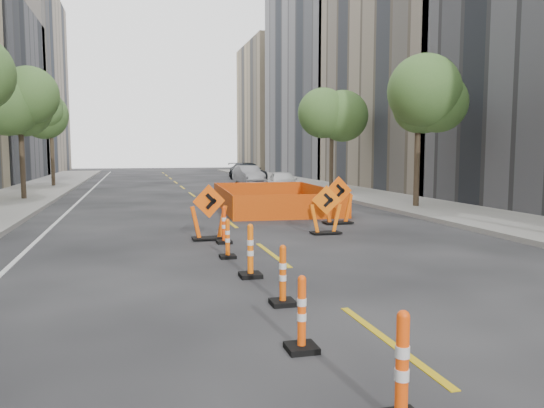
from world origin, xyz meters
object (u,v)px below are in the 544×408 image
object	(u,v)px
chevron_sign_center	(326,210)
parked_car_near	(283,182)
parked_car_far	(247,172)
channelizer_2	(302,313)
parked_car_mid	(248,175)
channelizer_5	(228,238)
chevron_sign_right	(338,200)
chevron_sign_left	(209,212)
channelizer_4	(250,251)
channelizer_3	(283,275)
channelizer_6	(224,225)
channelizer_1	(402,369)

from	to	relation	value
chevron_sign_center	parked_car_near	bearing A→B (deg)	88.02
parked_car_near	parked_car_far	xyz separation A→B (m)	(0.93, 14.12, 0.07)
channelizer_2	parked_car_mid	xyz separation A→B (m)	(6.23, 32.20, 0.21)
channelizer_5	parked_car_far	xyz separation A→B (m)	(7.17, 31.53, 0.27)
chevron_sign_center	chevron_sign_right	bearing A→B (deg)	68.24
chevron_sign_left	chevron_sign_right	xyz separation A→B (m)	(4.67, 2.11, 0.03)
channelizer_4	parked_car_far	bearing A→B (deg)	78.10
parked_car_far	channelizer_3	bearing A→B (deg)	-109.46
channelizer_2	chevron_sign_center	world-z (taller)	chevron_sign_center
channelizer_5	channelizer_6	distance (m)	1.98
channelizer_4	parked_car_mid	distance (m)	28.91
channelizer_1	parked_car_mid	world-z (taller)	parked_car_mid
chevron_sign_center	channelizer_4	bearing A→B (deg)	-116.30
parked_car_mid	chevron_sign_right	bearing A→B (deg)	-97.61
parked_car_near	chevron_sign_left	bearing A→B (deg)	-104.70
channelizer_3	parked_car_mid	distance (m)	30.81
chevron_sign_left	parked_car_near	xyz separation A→B (m)	(6.31, 14.78, -0.11)
channelizer_1	parked_car_far	size ratio (longest dim) A/B	0.21
chevron_sign_right	parked_car_mid	size ratio (longest dim) A/B	0.39
channelizer_6	channelizer_1	bearing A→B (deg)	-90.20
channelizer_2	chevron_sign_right	size ratio (longest dim) A/B	0.59
channelizer_2	channelizer_5	xyz separation A→B (m)	(0.10, 5.88, -0.02)
chevron_sign_left	chevron_sign_center	bearing A→B (deg)	-8.75
channelizer_3	parked_car_near	bearing A→B (deg)	74.23
channelizer_5	parked_car_mid	world-z (taller)	parked_car_mid
chevron_sign_right	parked_car_far	bearing A→B (deg)	80.68
channelizer_4	channelizer_6	world-z (taller)	channelizer_4
channelizer_1	parked_car_far	bearing A→B (deg)	79.98
channelizer_2	chevron_sign_left	world-z (taller)	chevron_sign_left
parked_car_near	parked_car_mid	bearing A→B (deg)	99.11
parked_car_near	parked_car_mid	size ratio (longest dim) A/B	0.93
channelizer_6	parked_car_near	size ratio (longest dim) A/B	0.26
channelizer_3	chevron_sign_center	distance (m)	7.43
channelizer_5	parked_car_near	distance (m)	18.50
parked_car_near	channelizer_6	bearing A→B (deg)	-102.80
channelizer_6	parked_car_far	world-z (taller)	parked_car_far
channelizer_2	parked_car_mid	size ratio (longest dim) A/B	0.23
channelizer_5	parked_car_near	bearing A→B (deg)	70.28
channelizer_4	parked_car_near	size ratio (longest dim) A/B	0.27
channelizer_3	channelizer_6	bearing A→B (deg)	89.71
channelizer_3	parked_car_far	size ratio (longest dim) A/B	0.19
parked_car_mid	channelizer_2	bearing A→B (deg)	-104.51
chevron_sign_right	parked_car_far	world-z (taller)	chevron_sign_right
channelizer_2	chevron_sign_right	xyz separation A→B (m)	(4.70, 10.63, 0.33)
chevron_sign_left	channelizer_5	bearing A→B (deg)	-99.59
channelizer_1	channelizer_3	distance (m)	3.92
channelizer_3	parked_car_far	world-z (taller)	parked_car_far
chevron_sign_right	parked_car_near	world-z (taller)	chevron_sign_right
parked_car_near	parked_car_far	size ratio (longest dim) A/B	0.77
parked_car_far	channelizer_2	bearing A→B (deg)	-109.35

